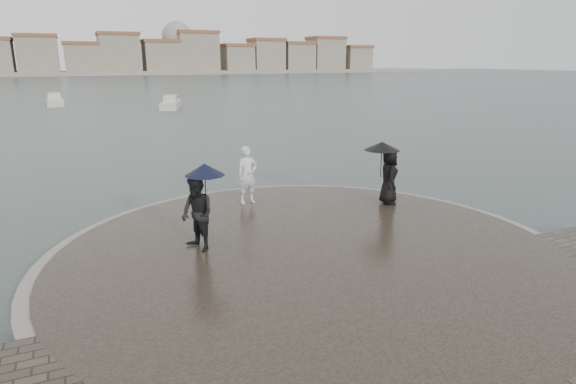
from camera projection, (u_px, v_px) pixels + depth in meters
name	position (u px, v px, depth m)	size (l,w,h in m)	color
ground	(399.00, 337.00, 8.45)	(400.00, 400.00, 0.00)	#2B3835
kerb_ring	(310.00, 257.00, 11.49)	(12.50, 12.50, 0.32)	gray
quay_tip	(310.00, 256.00, 11.49)	(11.90, 11.90, 0.36)	#2D261E
statue	(247.00, 175.00, 14.93)	(0.65, 0.43, 1.80)	silver
visitor_left	(199.00, 205.00, 11.20)	(1.20, 1.10, 2.04)	black
visitor_right	(387.00, 168.00, 14.81)	(1.23, 1.15, 1.95)	black
far_skyline	(59.00, 57.00, 145.87)	(260.00, 20.00, 37.00)	gray
boats	(61.00, 110.00, 42.64)	(23.75, 26.83, 1.50)	beige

